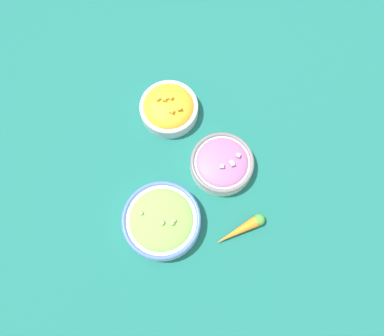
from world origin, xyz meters
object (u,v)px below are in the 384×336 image
bowl_squash (169,108)px  loose_carrot (242,229)px  bowl_red_onion (222,163)px  bowl_lettuce (162,220)px

bowl_squash → loose_carrot: bearing=26.2°
bowl_red_onion → loose_carrot: bearing=11.9°
bowl_red_onion → loose_carrot: size_ratio=1.25×
bowl_red_onion → loose_carrot: (0.19, 0.04, -0.01)m
bowl_red_onion → bowl_squash: bearing=-141.9°
bowl_lettuce → bowl_squash: bearing=174.1°
bowl_squash → loose_carrot: size_ratio=1.20×
bowl_red_onion → bowl_lettuce: bowl_lettuce is taller
loose_carrot → bowl_red_onion: bearing=-102.5°
loose_carrot → bowl_lettuce: bearing=-33.4°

